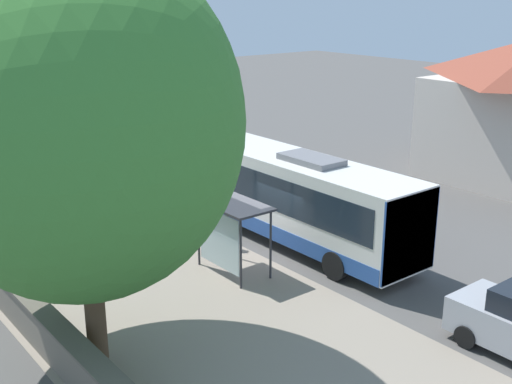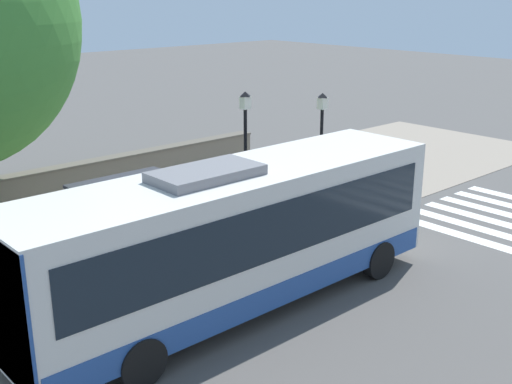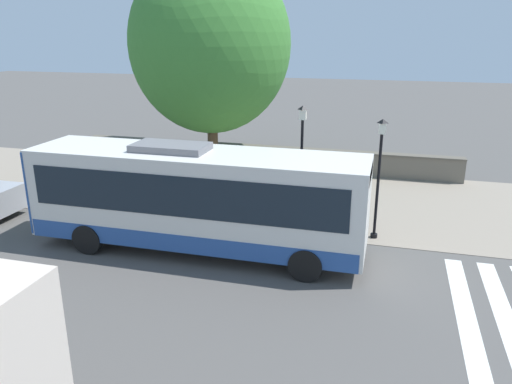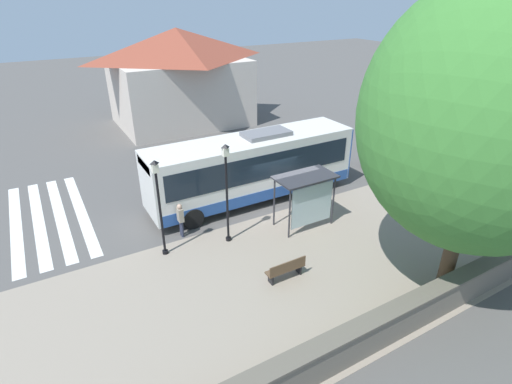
{
  "view_description": "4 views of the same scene",
  "coord_description": "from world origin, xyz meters",
  "px_view_note": "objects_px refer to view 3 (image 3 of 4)",
  "views": [
    {
      "loc": [
        -13.62,
        -16.47,
        9.24
      ],
      "look_at": [
        0.48,
        1.17,
        2.14
      ],
      "focal_mm": 45.0,
      "sensor_mm": 36.0,
      "label": 1
    },
    {
      "loc": [
        12.35,
        -8.23,
        7.16
      ],
      "look_at": [
        1.64,
        1.4,
        2.62
      ],
      "focal_mm": 45.0,
      "sensor_mm": 36.0,
      "label": 2
    },
    {
      "loc": [
        16.07,
        6.43,
        6.99
      ],
      "look_at": [
        -0.16,
        2.0,
        1.5
      ],
      "focal_mm": 35.0,
      "sensor_mm": 36.0,
      "label": 3
    },
    {
      "loc": [
        -14.44,
        9.71,
        9.81
      ],
      "look_at": [
        -1.22,
        2.13,
        2.13
      ],
      "focal_mm": 28.0,
      "sensor_mm": 36.0,
      "label": 4
    }
  ],
  "objects_px": {
    "pedestrian": "(341,219)",
    "street_lamp_near": "(379,169)",
    "bus": "(196,197)",
    "bench": "(298,186)",
    "bus_shelter": "(213,162)",
    "shade_tree": "(210,44)",
    "street_lamp_far": "(302,157)"
  },
  "relations": [
    {
      "from": "shade_tree",
      "to": "bus",
      "type": "bearing_deg",
      "value": 16.92
    },
    {
      "from": "street_lamp_far",
      "to": "pedestrian",
      "type": "bearing_deg",
      "value": 50.27
    },
    {
      "from": "bus",
      "to": "bench",
      "type": "xyz_separation_m",
      "value": [
        -6.41,
        2.17,
        -1.37
      ]
    },
    {
      "from": "bench",
      "to": "street_lamp_far",
      "type": "height_order",
      "value": "street_lamp_far"
    },
    {
      "from": "pedestrian",
      "to": "street_lamp_near",
      "type": "height_order",
      "value": "street_lamp_near"
    },
    {
      "from": "bus_shelter",
      "to": "shade_tree",
      "type": "height_order",
      "value": "shade_tree"
    },
    {
      "from": "bench",
      "to": "street_lamp_near",
      "type": "height_order",
      "value": "street_lamp_near"
    },
    {
      "from": "bus",
      "to": "shade_tree",
      "type": "relative_size",
      "value": 1.02
    },
    {
      "from": "street_lamp_far",
      "to": "shade_tree",
      "type": "xyz_separation_m",
      "value": [
        -6.56,
        -5.78,
        3.65
      ]
    },
    {
      "from": "bus_shelter",
      "to": "shade_tree",
      "type": "bearing_deg",
      "value": -159.94
    },
    {
      "from": "bus",
      "to": "shade_tree",
      "type": "xyz_separation_m",
      "value": [
        -9.52,
        -2.9,
        4.46
      ]
    },
    {
      "from": "bus_shelter",
      "to": "street_lamp_near",
      "type": "distance_m",
      "value": 6.46
    },
    {
      "from": "pedestrian",
      "to": "shade_tree",
      "type": "xyz_separation_m",
      "value": [
        -7.92,
        -7.42,
        5.37
      ]
    },
    {
      "from": "bus_shelter",
      "to": "street_lamp_far",
      "type": "height_order",
      "value": "street_lamp_far"
    },
    {
      "from": "bus_shelter",
      "to": "bus",
      "type": "bearing_deg",
      "value": 11.57
    },
    {
      "from": "pedestrian",
      "to": "bench",
      "type": "xyz_separation_m",
      "value": [
        -4.81,
        -2.36,
        -0.46
      ]
    },
    {
      "from": "shade_tree",
      "to": "bench",
      "type": "bearing_deg",
      "value": 58.5
    },
    {
      "from": "street_lamp_near",
      "to": "shade_tree",
      "type": "bearing_deg",
      "value": -129.35
    },
    {
      "from": "bench",
      "to": "street_lamp_far",
      "type": "bearing_deg",
      "value": 11.7
    },
    {
      "from": "bus",
      "to": "street_lamp_far",
      "type": "bearing_deg",
      "value": 135.73
    },
    {
      "from": "street_lamp_near",
      "to": "shade_tree",
      "type": "xyz_separation_m",
      "value": [
        -6.98,
        -8.51,
        3.8
      ]
    },
    {
      "from": "bus",
      "to": "shade_tree",
      "type": "distance_m",
      "value": 10.9
    },
    {
      "from": "pedestrian",
      "to": "street_lamp_near",
      "type": "bearing_deg",
      "value": 130.8
    },
    {
      "from": "street_lamp_far",
      "to": "shade_tree",
      "type": "bearing_deg",
      "value": -138.58
    },
    {
      "from": "bus",
      "to": "street_lamp_near",
      "type": "xyz_separation_m",
      "value": [
        -2.54,
        5.62,
        0.66
      ]
    },
    {
      "from": "street_lamp_near",
      "to": "street_lamp_far",
      "type": "bearing_deg",
      "value": -98.82
    },
    {
      "from": "street_lamp_near",
      "to": "street_lamp_far",
      "type": "distance_m",
      "value": 2.77
    },
    {
      "from": "bus",
      "to": "street_lamp_far",
      "type": "height_order",
      "value": "street_lamp_far"
    },
    {
      "from": "bench",
      "to": "shade_tree",
      "type": "xyz_separation_m",
      "value": [
        -3.11,
        -5.07,
        5.83
      ]
    },
    {
      "from": "bench",
      "to": "pedestrian",
      "type": "bearing_deg",
      "value": 26.07
    },
    {
      "from": "pedestrian",
      "to": "street_lamp_far",
      "type": "distance_m",
      "value": 2.74
    },
    {
      "from": "shade_tree",
      "to": "street_lamp_near",
      "type": "bearing_deg",
      "value": 50.65
    }
  ]
}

